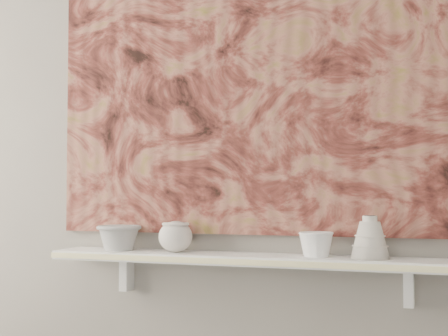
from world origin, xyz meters
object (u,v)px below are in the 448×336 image
at_px(bowl_white, 316,244).
at_px(cup_cream, 176,237).
at_px(bowl_grey, 119,237).
at_px(bell_vessel, 370,237).
at_px(painting, 258,74).
at_px(shelf, 251,259).

bearing_deg(bowl_white, cup_cream, 180.00).
height_order(bowl_grey, bowl_white, bowl_grey).
distance_m(bowl_grey, bell_vessel, 0.87).
distance_m(bowl_grey, cup_cream, 0.22).
height_order(cup_cream, bowl_white, cup_cream).
bearing_deg(bowl_white, painting, 159.46).
bearing_deg(bell_vessel, cup_cream, 180.00).
bearing_deg(bowl_grey, bowl_white, 0.00).
relative_size(bowl_grey, bowl_white, 1.44).
bearing_deg(bell_vessel, shelf, 180.00).
relative_size(cup_cream, bell_vessel, 0.88).
bearing_deg(cup_cream, bell_vessel, 0.00).
relative_size(shelf, bowl_grey, 8.87).
bearing_deg(cup_cream, painting, 16.67).
xyz_separation_m(bowl_grey, bell_vessel, (0.87, 0.00, 0.02)).
xyz_separation_m(bowl_grey, bowl_white, (0.70, 0.00, -0.01)).
bearing_deg(cup_cream, bowl_grey, 180.00).
height_order(bowl_grey, cup_cream, cup_cream).
height_order(bowl_grey, bell_vessel, bell_vessel).
xyz_separation_m(bowl_grey, cup_cream, (0.22, 0.00, 0.01)).
distance_m(shelf, painting, 0.63).
bearing_deg(shelf, bowl_white, 0.00).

